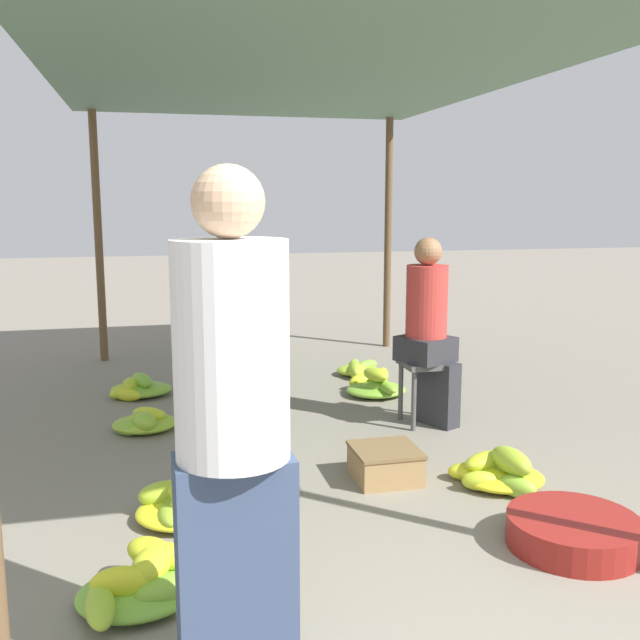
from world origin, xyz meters
name	(u,v)px	position (x,y,z in m)	size (l,w,h in m)	color
canopy_post_back_left	(98,238)	(-1.54, 5.73, 1.26)	(0.08, 0.08, 2.52)	brown
canopy_post_back_right	(388,235)	(1.54, 5.73, 1.26)	(0.08, 0.08, 2.52)	brown
canopy_tarp	(304,63)	(0.00, 3.02, 2.54)	(3.47, 5.83, 0.04)	#567A60
vendor_foreground	(233,429)	(-0.81, 0.42, 0.91)	(0.40, 0.39, 1.75)	#384766
stool	(425,374)	(0.89, 2.96, 0.38)	(0.34, 0.34, 0.48)	#4C4C4C
vendor_seated	(429,327)	(0.91, 2.95, 0.73)	(0.45, 0.45, 1.38)	#2D2D33
basin_black	(573,532)	(0.87, 1.01, 0.07)	(0.63, 0.63, 0.15)	maroon
banana_pile_left_0	(185,503)	(-0.92, 1.74, 0.09)	(0.54, 0.47, 0.26)	#8EBD33
banana_pile_left_1	(144,422)	(-1.13, 3.27, 0.07)	(0.49, 0.43, 0.16)	#CBD628
banana_pile_left_2	(136,388)	(-1.20, 4.23, 0.07)	(0.55, 0.49, 0.19)	#8EBD33
banana_pile_left_3	(141,583)	(-1.13, 0.99, 0.09)	(0.52, 0.58, 0.21)	yellow
banana_pile_right_0	(499,472)	(0.88, 1.77, 0.08)	(0.54, 0.59, 0.24)	#A2C52F
banana_pile_right_1	(376,385)	(0.78, 3.80, 0.08)	(0.51, 0.61, 0.26)	#B4CC2C
banana_pile_right_2	(358,369)	(0.84, 4.51, 0.06)	(0.43, 0.51, 0.14)	#7AB536
crate_near	(385,464)	(0.26, 2.01, 0.10)	(0.38, 0.38, 0.20)	#9E7A4C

